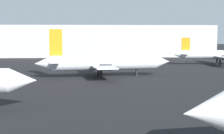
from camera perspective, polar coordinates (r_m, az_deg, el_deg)
airplane_far_left at (r=68.62m, az=-1.41°, el=0.74°), size 27.87×17.94×9.62m
airplane_far_right at (r=102.10m, az=17.90°, el=1.99°), size 28.24×23.80×7.72m
terminal_building at (r=140.03m, az=-1.33°, el=4.41°), size 85.20×25.60×12.20m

